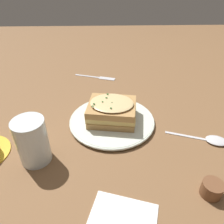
% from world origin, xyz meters
% --- Properties ---
extents(ground_plane, '(2.40, 2.40, 0.00)m').
position_xyz_m(ground_plane, '(0.00, 0.00, 0.00)').
color(ground_plane, brown).
extents(dinner_plate, '(0.26, 0.26, 0.01)m').
position_xyz_m(dinner_plate, '(-0.01, 0.01, 0.01)').
color(dinner_plate, silver).
rests_on(dinner_plate, ground_plane).
extents(sandwich, '(0.16, 0.14, 0.07)m').
position_xyz_m(sandwich, '(-0.01, 0.01, 0.04)').
color(sandwich, '#B2844C').
rests_on(sandwich, dinner_plate).
extents(water_glass, '(0.08, 0.08, 0.12)m').
position_xyz_m(water_glass, '(-0.21, -0.13, 0.06)').
color(water_glass, silver).
rests_on(water_glass, ground_plane).
extents(fork, '(0.17, 0.07, 0.00)m').
position_xyz_m(fork, '(-0.05, 0.32, 0.00)').
color(fork, silver).
rests_on(fork, ground_plane).
extents(spoon, '(0.17, 0.08, 0.01)m').
position_xyz_m(spoon, '(0.27, -0.08, 0.00)').
color(spoon, silver).
rests_on(spoon, ground_plane).
extents(napkin, '(0.16, 0.14, 0.00)m').
position_xyz_m(napkin, '(0.00, -0.30, 0.00)').
color(napkin, white).
rests_on(napkin, ground_plane).
extents(condiment_pot, '(0.05, 0.05, 0.03)m').
position_xyz_m(condiment_pot, '(0.20, -0.25, 0.02)').
color(condiment_pot, brown).
rests_on(condiment_pot, ground_plane).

